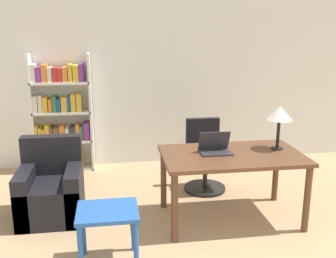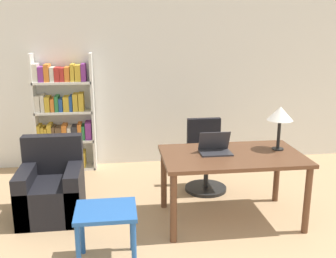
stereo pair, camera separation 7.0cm
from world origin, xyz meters
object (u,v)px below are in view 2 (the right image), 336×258
(side_table_blue, at_px, (106,219))
(bookshelf, at_px, (63,118))
(desk, at_px, (232,163))
(laptop, at_px, (215,148))
(table_lamp, at_px, (280,115))
(armchair, at_px, (52,191))
(office_chair, at_px, (205,159))

(side_table_blue, distance_m, bookshelf, 2.68)
(desk, distance_m, laptop, 0.24)
(table_lamp, relative_size, bookshelf, 0.28)
(armchair, bearing_deg, side_table_blue, -58.96)
(table_lamp, distance_m, armchair, 2.68)
(desk, bearing_deg, bookshelf, 136.63)
(laptop, height_order, side_table_blue, laptop)
(desk, height_order, laptop, laptop)
(office_chair, height_order, armchair, office_chair)
(laptop, bearing_deg, table_lamp, 2.25)
(table_lamp, distance_m, bookshelf, 3.14)
(table_lamp, xyz_separation_m, side_table_blue, (-1.89, -0.78, -0.72))
(side_table_blue, bearing_deg, office_chair, 51.39)
(bookshelf, bearing_deg, side_table_blue, -75.58)
(bookshelf, bearing_deg, armchair, -88.88)
(office_chair, bearing_deg, desk, -84.59)
(armchair, bearing_deg, laptop, -9.54)
(bookshelf, bearing_deg, desk, -43.37)
(laptop, xyz_separation_m, table_lamp, (0.72, 0.03, 0.35))
(desk, bearing_deg, office_chair, 95.41)
(side_table_blue, height_order, bookshelf, bookshelf)
(side_table_blue, xyz_separation_m, bookshelf, (-0.66, 2.57, 0.36))
(laptop, xyz_separation_m, office_chair, (0.09, 0.82, -0.41))
(desk, xyz_separation_m, table_lamp, (0.55, 0.09, 0.50))
(office_chair, distance_m, side_table_blue, 2.01)
(laptop, bearing_deg, armchair, 170.46)
(table_lamp, bearing_deg, armchair, 173.81)
(desk, distance_m, bookshelf, 2.76)
(laptop, height_order, table_lamp, table_lamp)
(table_lamp, height_order, side_table_blue, table_lamp)
(side_table_blue, bearing_deg, table_lamp, 22.33)
(armchair, height_order, bookshelf, bookshelf)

